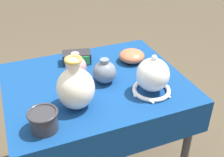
% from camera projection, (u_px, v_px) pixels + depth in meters
% --- Properties ---
extents(display_table, '(0.95, 0.78, 0.76)m').
position_uv_depth(display_table, '(96.00, 95.00, 1.55)').
color(display_table, '#38383D').
rests_on(display_table, ground_plane).
extents(vase_tall_bulbous, '(0.18, 0.18, 0.26)m').
position_uv_depth(vase_tall_bulbous, '(76.00, 88.00, 1.27)').
color(vase_tall_bulbous, white).
rests_on(vase_tall_bulbous, display_table).
extents(vase_dome_bell, '(0.21, 0.20, 0.21)m').
position_uv_depth(vase_dome_bell, '(153.00, 77.00, 1.38)').
color(vase_dome_bell, white).
rests_on(vase_dome_bell, display_table).
extents(mosaic_tile_box, '(0.18, 0.13, 0.07)m').
position_uv_depth(mosaic_tile_box, '(77.00, 57.00, 1.67)').
color(mosaic_tile_box, '#232328').
rests_on(mosaic_tile_box, display_table).
extents(bowl_shallow_terracotta, '(0.15, 0.15, 0.07)m').
position_uv_depth(bowl_shallow_terracotta, '(132.00, 56.00, 1.68)').
color(bowl_shallow_terracotta, '#BC6642').
rests_on(bowl_shallow_terracotta, display_table).
extents(jar_round_rose, '(0.11, 0.11, 0.15)m').
position_uv_depth(jar_round_rose, '(76.00, 67.00, 1.51)').
color(jar_round_rose, '#D19399').
rests_on(jar_round_rose, display_table).
extents(cup_wide_charcoal, '(0.13, 0.13, 0.09)m').
position_uv_depth(cup_wide_charcoal, '(43.00, 120.00, 1.17)').
color(cup_wide_charcoal, '#2D2D33').
rests_on(cup_wide_charcoal, display_table).
extents(jar_round_slate, '(0.12, 0.12, 0.14)m').
position_uv_depth(jar_round_slate, '(105.00, 72.00, 1.47)').
color(jar_round_slate, slate).
rests_on(jar_round_slate, display_table).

